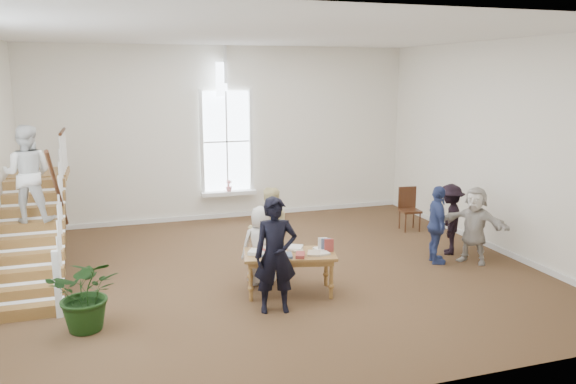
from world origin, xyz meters
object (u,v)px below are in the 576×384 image
object	(u,v)px
elderly_woman	(261,245)
woman_cluster_a	(437,225)
police_officer	(276,255)
floor_plant	(87,293)
library_table	(289,257)
woman_cluster_c	(474,225)
side_chair	(409,206)
woman_cluster_b	(450,219)
person_yellow	(269,231)

from	to	relation	value
elderly_woman	woman_cluster_a	size ratio (longest dim) A/B	0.91
police_officer	floor_plant	xyz separation A→B (m)	(-2.87, 0.22, -0.37)
library_table	woman_cluster_c	size ratio (longest dim) A/B	1.09
police_officer	woman_cluster_a	size ratio (longest dim) A/B	1.18
woman_cluster_a	library_table	bearing A→B (deg)	118.99
woman_cluster_a	woman_cluster_c	size ratio (longest dim) A/B	1.02
elderly_woman	side_chair	world-z (taller)	elderly_woman
library_table	woman_cluster_a	world-z (taller)	woman_cluster_a
police_officer	woman_cluster_b	size ratio (longest dim) A/B	1.25
person_yellow	woman_cluster_b	xyz separation A→B (m)	(3.99, -0.01, -0.09)
library_table	floor_plant	bearing A→B (deg)	-159.45
elderly_woman	police_officer	bearing A→B (deg)	91.25
police_officer	woman_cluster_b	world-z (taller)	police_officer
woman_cluster_a	woman_cluster_b	xyz separation A→B (m)	(0.60, 0.45, -0.04)
woman_cluster_b	floor_plant	xyz separation A→B (m)	(-7.26, -1.52, -0.18)
woman_cluster_b	side_chair	distance (m)	1.98
elderly_woman	woman_cluster_b	world-z (taller)	woman_cluster_b
person_yellow	woman_cluster_a	xyz separation A→B (m)	(3.39, -0.46, -0.05)
police_officer	elderly_woman	distance (m)	1.27
woman_cluster_b	elderly_woman	bearing A→B (deg)	-52.82
police_officer	woman_cluster_a	xyz separation A→B (m)	(3.79, 1.29, -0.15)
woman_cluster_b	woman_cluster_c	distance (m)	0.66
elderly_woman	woman_cluster_c	bearing A→B (deg)	-176.30
library_table	police_officer	world-z (taller)	police_officer
police_officer	elderly_woman	xyz separation A→B (m)	(0.10, 1.25, -0.22)
woman_cluster_b	floor_plant	distance (m)	7.42
side_chair	woman_cluster_b	bearing A→B (deg)	-88.06
police_officer	elderly_woman	world-z (taller)	police_officer
library_table	police_officer	distance (m)	0.83
woman_cluster_c	floor_plant	world-z (taller)	woman_cluster_c
library_table	woman_cluster_a	xyz separation A→B (m)	(3.35, 0.63, 0.14)
police_officer	side_chair	xyz separation A→B (m)	(4.54, 3.70, -0.35)
woman_cluster_b	floor_plant	bearing A→B (deg)	-47.47
library_table	person_yellow	bearing A→B (deg)	104.87
police_officer	woman_cluster_b	bearing A→B (deg)	31.58
person_yellow	side_chair	distance (m)	4.58
person_yellow	woman_cluster_c	size ratio (longest dim) A/B	1.08
library_table	side_chair	bearing A→B (deg)	49.67
library_table	woman_cluster_a	size ratio (longest dim) A/B	1.07
library_table	woman_cluster_c	bearing A→B (deg)	19.07
person_yellow	woman_cluster_b	distance (m)	3.99
woman_cluster_c	floor_plant	size ratio (longest dim) A/B	1.35
woman_cluster_c	side_chair	size ratio (longest dim) A/B	1.49
elderly_woman	woman_cluster_a	distance (m)	3.69
person_yellow	woman_cluster_c	world-z (taller)	person_yellow
elderly_woman	woman_cluster_b	xyz separation A→B (m)	(4.29, 0.49, 0.03)
woman_cluster_c	side_chair	world-z (taller)	woman_cluster_c
woman_cluster_a	side_chair	distance (m)	2.54
police_officer	library_table	bearing A→B (deg)	66.32
elderly_woman	woman_cluster_b	size ratio (longest dim) A/B	0.96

